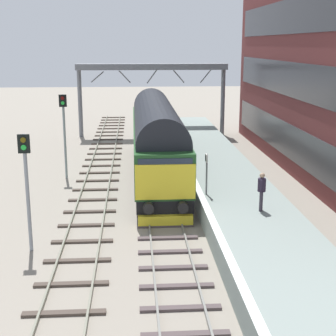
# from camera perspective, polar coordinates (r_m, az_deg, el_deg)

# --- Properties ---
(ground_plane) EXTENTS (140.00, 140.00, 0.00)m
(ground_plane) POSITION_cam_1_polar(r_m,az_deg,el_deg) (27.07, -0.96, -2.98)
(ground_plane) COLOR gray
(ground_plane) RESTS_ON ground
(track_main) EXTENTS (2.50, 60.00, 0.15)m
(track_main) POSITION_cam_1_polar(r_m,az_deg,el_deg) (27.05, -0.96, -2.86)
(track_main) COLOR slate
(track_main) RESTS_ON ground
(track_adjacent_west) EXTENTS (2.50, 60.00, 0.15)m
(track_adjacent_west) POSITION_cam_1_polar(r_m,az_deg,el_deg) (27.10, -8.39, -2.98)
(track_adjacent_west) COLOR slate
(track_adjacent_west) RESTS_ON ground
(station_platform) EXTENTS (4.00, 44.00, 1.01)m
(station_platform) POSITION_cam_1_polar(r_m,az_deg,el_deg) (27.34, 6.59, -1.80)
(station_platform) COLOR gray
(station_platform) RESTS_ON ground
(diesel_locomotive) EXTENTS (2.74, 17.54, 4.68)m
(diesel_locomotive) POSITION_cam_1_polar(r_m,az_deg,el_deg) (30.07, -1.35, 3.59)
(diesel_locomotive) COLOR black
(diesel_locomotive) RESTS_ON ground
(signal_post_near) EXTENTS (0.44, 0.22, 4.62)m
(signal_post_near) POSITION_cam_1_polar(r_m,az_deg,el_deg) (19.71, -15.77, -1.30)
(signal_post_near) COLOR gray
(signal_post_near) RESTS_ON ground
(signal_post_mid) EXTENTS (0.44, 0.22, 5.02)m
(signal_post_mid) POSITION_cam_1_polar(r_m,az_deg,el_deg) (30.21, -11.71, 4.53)
(signal_post_mid) COLOR gray
(signal_post_mid) RESTS_ON ground
(platform_number_sign) EXTENTS (0.10, 0.44, 1.92)m
(platform_number_sign) POSITION_cam_1_polar(r_m,az_deg,el_deg) (23.32, 4.39, 0.03)
(platform_number_sign) COLOR slate
(platform_number_sign) RESTS_ON station_platform
(waiting_passenger) EXTENTS (0.44, 0.48, 1.64)m
(waiting_passenger) POSITION_cam_1_polar(r_m,az_deg,el_deg) (21.40, 10.59, -2.25)
(waiting_passenger) COLOR #352F3A
(waiting_passenger) RESTS_ON station_platform
(overhead_footbridge) EXTENTS (12.81, 2.00, 6.23)m
(overhead_footbridge) POSITION_cam_1_polar(r_m,az_deg,el_deg) (43.75, -1.85, 11.02)
(overhead_footbridge) COLOR slate
(overhead_footbridge) RESTS_ON ground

